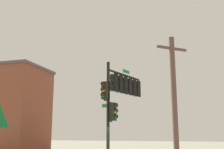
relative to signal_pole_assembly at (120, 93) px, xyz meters
The scene contains 3 objects.
signal_pole_assembly is the anchor object (origin of this frame).
utility_pole 5.47m from the signal_pole_assembly, 134.56° to the right, with size 1.26×1.44×7.06m.
brick_building 19.42m from the signal_pole_assembly, 56.89° to the left, with size 6.94×7.59×9.98m.
Camera 1 is at (-16.49, -5.17, 2.15)m, focal length 44.29 mm.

